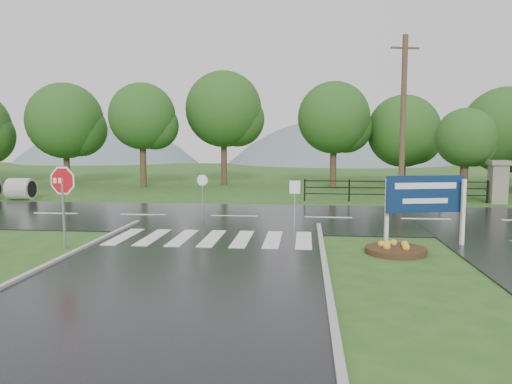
# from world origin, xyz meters

# --- Properties ---
(ground) EXTENTS (120.00, 120.00, 0.00)m
(ground) POSITION_xyz_m (0.00, 0.00, 0.00)
(ground) COLOR #2A541C
(ground) RESTS_ON ground
(main_road) EXTENTS (90.00, 8.00, 0.04)m
(main_road) POSITION_xyz_m (0.00, 10.00, 0.00)
(main_road) COLOR black
(main_road) RESTS_ON ground
(walkway) EXTENTS (2.20, 11.00, 0.04)m
(walkway) POSITION_xyz_m (8.50, 4.00, 0.00)
(walkway) COLOR black
(walkway) RESTS_ON ground
(crosswalk) EXTENTS (6.50, 2.80, 0.02)m
(crosswalk) POSITION_xyz_m (0.00, 5.00, 0.06)
(crosswalk) COLOR silver
(crosswalk) RESTS_ON ground
(curb_right) EXTENTS (0.15, 24.00, 0.12)m
(curb_right) POSITION_xyz_m (3.55, -4.00, 0.00)
(curb_right) COLOR #A3A39B
(curb_right) RESTS_ON ground
(pillar_west) EXTENTS (1.00, 1.00, 2.24)m
(pillar_west) POSITION_xyz_m (13.00, 16.00, 1.18)
(pillar_west) COLOR gray
(pillar_west) RESTS_ON ground
(fence_west) EXTENTS (9.58, 0.08, 1.20)m
(fence_west) POSITION_xyz_m (7.75, 16.00, 0.72)
(fence_west) COLOR black
(fence_west) RESTS_ON ground
(hills) EXTENTS (102.00, 48.00, 48.00)m
(hills) POSITION_xyz_m (3.49, 65.00, -15.54)
(hills) COLOR slate
(hills) RESTS_ON ground
(treeline) EXTENTS (83.20, 5.20, 10.00)m
(treeline) POSITION_xyz_m (1.00, 24.00, 0.00)
(treeline) COLOR #1F4B17
(treeline) RESTS_ON ground
(stop_sign) EXTENTS (1.16, 0.26, 2.66)m
(stop_sign) POSITION_xyz_m (-4.23, 3.31, 1.85)
(stop_sign) COLOR #939399
(stop_sign) RESTS_ON ground
(estate_billboard) EXTENTS (2.45, 0.62, 2.19)m
(estate_billboard) POSITION_xyz_m (6.72, 4.78, 1.51)
(estate_billboard) COLOR silver
(estate_billboard) RESTS_ON ground
(flower_bed) EXTENTS (1.75, 1.75, 0.35)m
(flower_bed) POSITION_xyz_m (5.66, 3.59, 0.13)
(flower_bed) COLOR #332111
(flower_bed) RESTS_ON ground
(reg_sign_small) EXTENTS (0.40, 0.07, 1.79)m
(reg_sign_small) POSITION_xyz_m (2.65, 7.47, 1.30)
(reg_sign_small) COLOR #939399
(reg_sign_small) RESTS_ON ground
(reg_sign_round) EXTENTS (0.44, 0.08, 1.90)m
(reg_sign_round) POSITION_xyz_m (-1.07, 8.63, 1.24)
(reg_sign_round) COLOR #939399
(reg_sign_round) RESTS_ON ground
(utility_pole_east) EXTENTS (1.50, 0.49, 8.59)m
(utility_pole_east) POSITION_xyz_m (7.99, 15.50, 4.37)
(utility_pole_east) COLOR #473523
(utility_pole_east) RESTS_ON ground
(entrance_tree_left) EXTENTS (3.23, 3.23, 5.04)m
(entrance_tree_left) POSITION_xyz_m (11.74, 17.50, 3.40)
(entrance_tree_left) COLOR #3D2B1C
(entrance_tree_left) RESTS_ON ground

